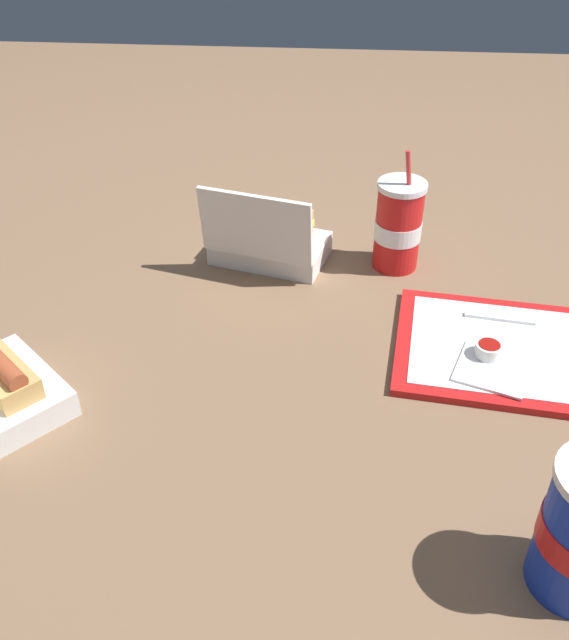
{
  "coord_description": "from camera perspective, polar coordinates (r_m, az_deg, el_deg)",
  "views": [
    {
      "loc": [
        0.08,
        -0.86,
        0.69
      ],
      "look_at": [
        0.01,
        -0.0,
        0.05
      ],
      "focal_mm": 40.0,
      "sensor_mm": 36.0,
      "label": 1
    }
  ],
  "objects": [
    {
      "name": "soda_cup_center",
      "position": [
        1.27,
        9.08,
        7.46
      ],
      "size": [
        0.08,
        0.08,
        0.22
      ],
      "color": "red",
      "rests_on": "ground_plane"
    },
    {
      "name": "clamshell_sandwich_center",
      "position": [
        1.29,
        -1.26,
        6.52
      ],
      "size": [
        0.23,
        0.19,
        0.16
      ],
      "color": "white",
      "rests_on": "ground_plane"
    },
    {
      "name": "plastic_fork",
      "position": [
        1.18,
        16.84,
        0.16
      ],
      "size": [
        0.11,
        0.03,
        0.0
      ],
      "primitive_type": "cube",
      "rotation": [
        0.0,
        0.0,
        -0.14
      ],
      "color": "white",
      "rests_on": "food_tray"
    },
    {
      "name": "food_tray",
      "position": [
        1.14,
        18.27,
        -2.5
      ],
      "size": [
        0.4,
        0.3,
        0.01
      ],
      "color": "red",
      "rests_on": "ground_plane"
    },
    {
      "name": "napkin_stack",
      "position": [
        1.08,
        16.33,
        -3.76
      ],
      "size": [
        0.13,
        0.13,
        0.0
      ],
      "primitive_type": "cube",
      "rotation": [
        0.0,
        0.0,
        -0.35
      ],
      "color": "white",
      "rests_on": "food_tray"
    },
    {
      "name": "ground_plane",
      "position": [
        1.11,
        -0.57,
        -1.92
      ],
      "size": [
        3.2,
        3.2,
        0.0
      ],
      "primitive_type": "plane",
      "color": "brown"
    },
    {
      "name": "ketchup_cup",
      "position": [
        1.09,
        15.99,
        -2.34
      ],
      "size": [
        0.04,
        0.04,
        0.02
      ],
      "color": "white",
      "rests_on": "food_tray"
    }
  ]
}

